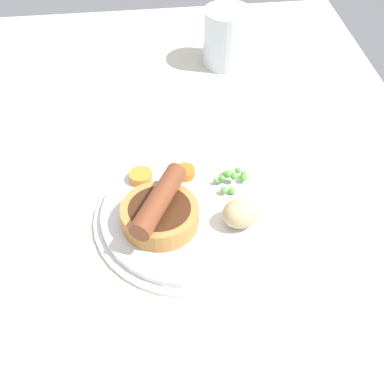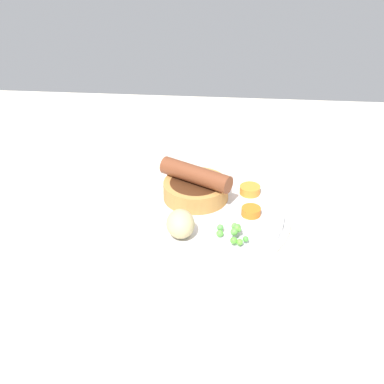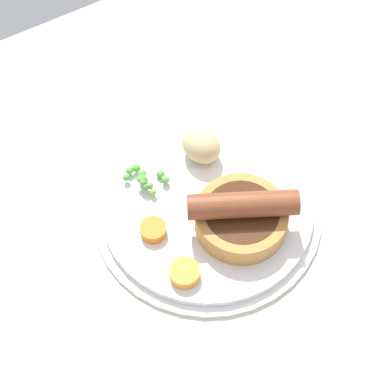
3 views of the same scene
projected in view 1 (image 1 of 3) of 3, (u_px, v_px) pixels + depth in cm
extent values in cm
cube|color=beige|center=(153.00, 216.00, 69.02)|extent=(110.00, 80.00, 3.00)
cylinder|color=silver|center=(190.00, 217.00, 66.52)|extent=(24.00, 24.00, 0.50)
cylinder|color=silver|center=(190.00, 215.00, 66.21)|extent=(22.08, 22.08, 1.40)
cylinder|color=#BC8442|center=(160.00, 215.00, 63.41)|extent=(9.33, 9.33, 2.56)
cylinder|color=#472614|center=(159.00, 209.00, 62.62)|extent=(7.47, 7.47, 0.30)
cylinder|color=brown|center=(159.00, 200.00, 61.61)|extent=(10.70, 7.41, 2.55)
sphere|color=#67A24D|center=(222.00, 178.00, 68.37)|extent=(0.83, 0.83, 0.83)
sphere|color=green|center=(238.00, 170.00, 69.83)|extent=(0.78, 0.78, 0.78)
sphere|color=#5EA94E|center=(223.00, 188.00, 67.60)|extent=(0.90, 0.90, 0.90)
sphere|color=#65A646|center=(226.00, 174.00, 68.51)|extent=(0.94, 0.94, 0.94)
sphere|color=#65A13C|center=(229.00, 173.00, 68.45)|extent=(0.85, 0.85, 0.85)
sphere|color=#63B839|center=(244.00, 174.00, 69.41)|extent=(0.84, 0.84, 0.84)
sphere|color=#51A249|center=(222.00, 176.00, 68.66)|extent=(0.76, 0.76, 0.76)
sphere|color=#5FB244|center=(234.00, 176.00, 68.36)|extent=(0.98, 0.98, 0.98)
sphere|color=#64B743|center=(229.00, 173.00, 68.68)|extent=(0.74, 0.74, 0.74)
sphere|color=#65B74A|center=(216.00, 180.00, 68.52)|extent=(0.72, 0.72, 0.72)
sphere|color=#58AE40|center=(228.00, 174.00, 68.38)|extent=(1.00, 1.00, 1.00)
sphere|color=#5BA24B|center=(233.00, 177.00, 68.38)|extent=(0.73, 0.73, 0.73)
sphere|color=#55A438|center=(227.00, 175.00, 68.39)|extent=(0.84, 0.84, 0.84)
sphere|color=#5AB438|center=(244.00, 178.00, 68.78)|extent=(0.93, 0.93, 0.93)
sphere|color=#5BAD42|center=(232.00, 191.00, 67.48)|extent=(0.95, 0.95, 0.95)
ellipsoid|color=#CCB77F|center=(241.00, 213.00, 62.95)|extent=(4.42, 5.12, 3.61)
cylinder|color=orange|center=(185.00, 172.00, 69.86)|extent=(3.33, 3.33, 1.11)
cylinder|color=orange|center=(141.00, 177.00, 69.22)|extent=(3.16, 3.16, 1.17)
cube|color=silver|center=(5.00, 105.00, 83.29)|extent=(17.32, 8.13, 0.60)
cylinder|color=silver|center=(227.00, 37.00, 89.36)|extent=(7.90, 7.90, 9.59)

